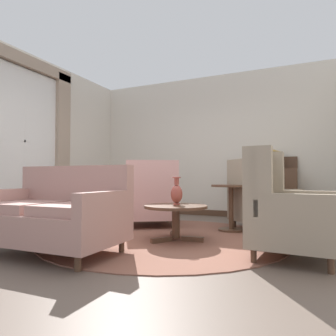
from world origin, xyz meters
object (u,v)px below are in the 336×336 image
porcelain_vase (177,193)px  armchair_foreground_right (259,201)px  armchair_beside_settee (285,212)px  gramophone (271,155)px  side_table (231,203)px  coffee_table (176,212)px  settee (55,215)px  sideboard (270,191)px  armchair_back_corner (151,200)px

porcelain_vase → armchair_foreground_right: armchair_foreground_right is taller
armchair_beside_settee → gramophone: size_ratio=2.04×
side_table → gramophone: gramophone is taller
porcelain_vase → coffee_table: bearing=-99.2°
armchair_foreground_right → gramophone: size_ratio=2.12×
porcelain_vase → armchair_beside_settee: size_ratio=0.33×
side_table → armchair_foreground_right: bearing=36.3°
coffee_table → armchair_foreground_right: size_ratio=0.71×
coffee_table → gramophone: (0.95, 2.37, 0.86)m
coffee_table → porcelain_vase: bearing=80.8°
settee → gramophone: size_ratio=2.82×
sideboard → armchair_beside_settee: bearing=-81.5°
armchair_back_corner → side_table: size_ratio=1.69×
porcelain_vase → side_table: (0.49, 0.96, -0.18)m
settee → side_table: settee is taller
armchair_back_corner → sideboard: (1.69, 1.60, 0.11)m
settee → armchair_beside_settee: size_ratio=1.38×
settee → armchair_foreground_right: 2.96m
coffee_table → side_table: size_ratio=1.15×
side_table → gramophone: size_ratio=1.30×
armchair_foreground_right → sideboard: bearing=-44.8°
porcelain_vase → sideboard: size_ratio=0.30×
settee → armchair_foreground_right: (1.81, 2.35, 0.05)m
settee → coffee_table: bearing=48.6°
side_table → gramophone: 1.67m
armchair_foreground_right → side_table: bearing=83.3°
armchair_back_corner → gramophone: (1.74, 1.51, 0.78)m
settee → gramophone: bearing=60.7°
coffee_table → sideboard: sideboard is taller
armchair_foreground_right → armchair_back_corner: bearing=60.5°
armchair_beside_settee → side_table: (-0.82, 1.29, -0.03)m
porcelain_vase → sideboard: sideboard is taller
armchair_beside_settee → porcelain_vase: bearing=80.1°
armchair_beside_settee → sideboard: size_ratio=0.91×
armchair_beside_settee → gramophone: gramophone is taller
armchair_back_corner → armchair_foreground_right: size_ratio=1.04×
porcelain_vase → settee: settee is taller
side_table → sideboard: size_ratio=0.58×
coffee_table → side_table: bearing=63.3°
armchair_foreground_right → side_table: armchair_foreground_right is taller
coffee_table → armchair_back_corner: 1.17m
porcelain_vase → side_table: bearing=63.0°
armchair_back_corner → armchair_foreground_right: armchair_foreground_right is taller
settee → gramophone: gramophone is taller
settee → sideboard: 4.01m
coffee_table → settee: bearing=-130.7°
porcelain_vase → side_table: porcelain_vase is taller
coffee_table → armchair_back_corner: (-0.79, 0.85, 0.08)m
settee → side_table: bearing=54.6°
side_table → gramophone: bearing=71.8°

